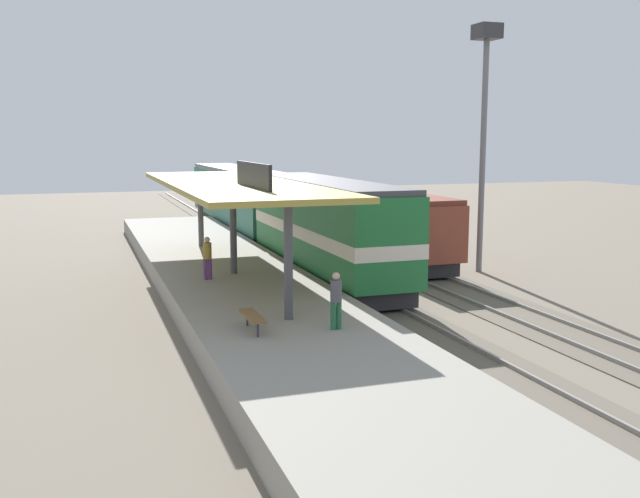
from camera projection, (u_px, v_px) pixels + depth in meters
name	position (u px, v px, depth m)	size (l,w,h in m)	color
ground_plane	(379.00, 284.00, 31.90)	(120.00, 120.00, 0.00)	#706656
track_near	(338.00, 286.00, 31.25)	(3.20, 110.00, 0.16)	#5F5649
track_far	(431.00, 279.00, 32.73)	(3.20, 110.00, 0.16)	#5F5649
platform	(234.00, 284.00, 29.71)	(6.00, 44.00, 0.90)	gray
station_canopy	(233.00, 186.00, 28.98)	(5.20, 18.00, 4.70)	#47474C
platform_bench	(252.00, 316.00, 20.71)	(0.44, 1.70, 0.50)	#333338
locomotive	(326.00, 228.00, 32.34)	(2.93, 14.43, 4.44)	#28282D
passenger_carriage_single	(239.00, 198.00, 49.17)	(2.90, 20.00, 4.24)	#28282D
freight_car	(385.00, 225.00, 37.28)	(2.80, 12.00, 3.54)	#28282D
light_mast	(485.00, 96.00, 33.55)	(1.10, 1.10, 11.70)	slate
person_waiting	(336.00, 298.00, 20.84)	(0.34, 0.34, 1.71)	#23603D
person_walking	(207.00, 256.00, 28.20)	(0.34, 0.34, 1.71)	#663375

